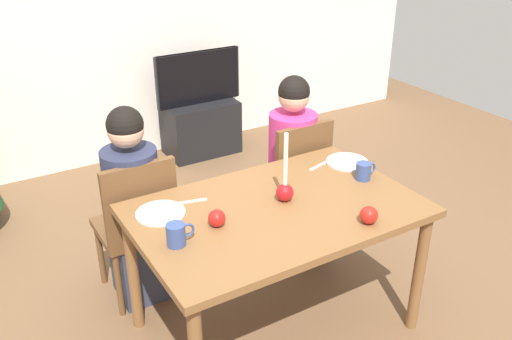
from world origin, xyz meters
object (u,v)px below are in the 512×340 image
chair_left (138,221)px  plate_left (161,213)px  tv_stand (201,128)px  chair_right (294,177)px  person_right_child (292,167)px  tv (198,78)px  mug_left (177,235)px  plate_right (347,162)px  apple_near_candle (369,215)px  dining_table (277,222)px  apple_by_left_plate (216,218)px  person_left_child (135,210)px  mug_right (364,171)px  candle_centerpiece (285,188)px

chair_left → plate_left: size_ratio=3.77×
chair_left → tv_stand: (1.19, 1.69, -0.27)m
chair_right → plate_left: (-1.05, -0.37, 0.24)m
chair_right → person_right_child: 0.07m
tv → mug_left: tv is taller
plate_right → apple_near_candle: bearing=-120.9°
plate_left → person_right_child: bearing=21.3°
dining_table → apple_near_candle: (0.29, -0.34, 0.13)m
dining_table → apple_by_left_plate: bearing=179.3°
person_left_child → plate_left: person_left_child is taller
dining_table → apple_by_left_plate: size_ratio=16.91×
person_right_child → mug_left: bearing=-147.6°
dining_table → apple_by_left_plate: (-0.33, 0.00, 0.12)m
person_right_child → tv_stand: size_ratio=1.83×
tv → mug_right: 2.29m
candle_centerpiece → plate_right: 0.58m
candle_centerpiece → mug_right: 0.50m
chair_right → candle_centerpiece: (-0.46, -0.57, 0.31)m
tv → apple_near_candle: tv is taller
plate_left → apple_by_left_plate: (0.18, -0.23, 0.04)m
person_right_child → tv: person_right_child is taller
plate_right → chair_right: bearing=103.3°
tv → plate_right: (-0.05, -2.08, 0.05)m
person_left_child → mug_right: 1.27m
candle_centerpiece → apple_by_left_plate: size_ratio=4.40×
tv → apple_by_left_plate: 2.51m
person_right_child → mug_left: 1.30m
person_right_child → apple_by_left_plate: 1.09m
chair_left → candle_centerpiece: size_ratio=2.47×
person_right_child → person_left_child: bearing=180.0°
person_right_child → tv: (0.14, 1.66, 0.14)m
chair_right → apple_near_candle: size_ratio=10.44×
dining_table → plate_left: size_ratio=5.86×
candle_centerpiece → mug_right: (0.50, -0.02, -0.03)m
person_left_child → mug_right: (1.09, -0.62, 0.23)m
tv → plate_right: 2.08m
mug_left → apple_near_candle: mug_left is taller
person_left_child → tv: 2.05m
tv → chair_right: bearing=-94.8°
chair_right → person_left_child: size_ratio=0.77×
chair_right → plate_right: 0.47m
chair_right → mug_left: (-1.08, -0.65, 0.29)m
plate_right → mug_right: mug_right is taller
tv_stand → chair_right: bearing=-94.9°
candle_centerpiece → apple_near_candle: 0.44m
dining_table → mug_left: size_ratio=10.62×
chair_left → plate_right: (1.14, -0.39, 0.24)m
tv_stand → mug_right: 2.35m
plate_right → apple_near_candle: 0.65m
tv_stand → apple_by_left_plate: apple_by_left_plate is taller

